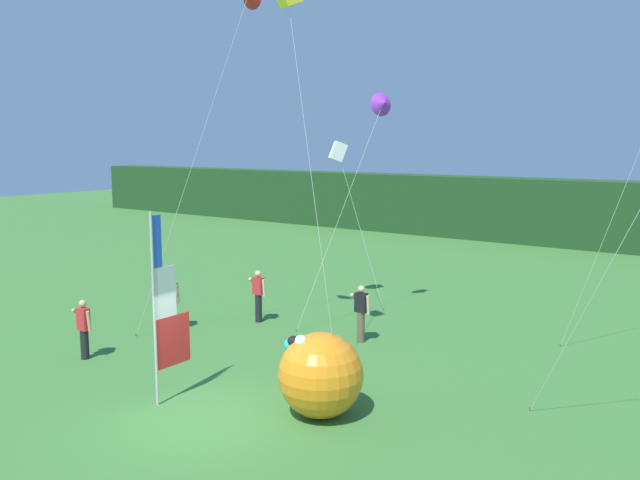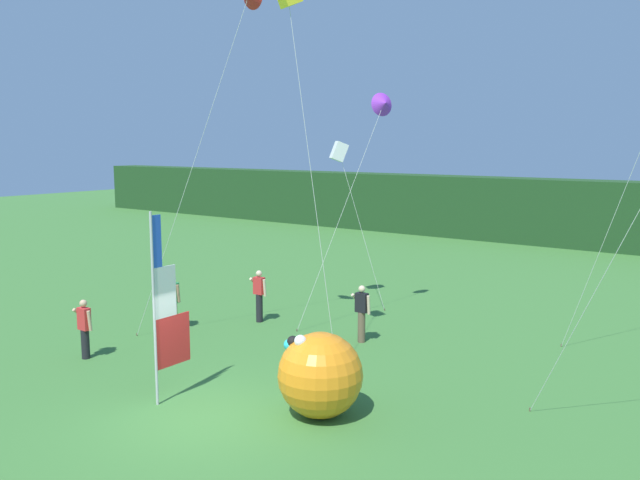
% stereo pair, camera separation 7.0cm
% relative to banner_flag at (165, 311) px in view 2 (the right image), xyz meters
% --- Properties ---
extents(ground_plane, '(120.00, 120.00, 0.00)m').
position_rel_banner_flag_xyz_m(ground_plane, '(1.35, -0.27, -2.07)').
color(ground_plane, '#3D7533').
extents(distant_treeline, '(80.00, 2.40, 3.73)m').
position_rel_banner_flag_xyz_m(distant_treeline, '(1.35, 28.47, -0.20)').
color(distant_treeline, '#1E421E').
rests_on(distant_treeline, ground).
extents(banner_flag, '(0.06, 1.03, 4.32)m').
position_rel_banner_flag_xyz_m(banner_flag, '(0.00, 0.00, 0.00)').
color(banner_flag, '#B7B7BC').
rests_on(banner_flag, ground).
extents(person_near_banner, '(0.55, 0.48, 1.62)m').
position_rel_banner_flag_xyz_m(person_near_banner, '(-4.06, 0.66, -1.21)').
color(person_near_banner, black).
rests_on(person_near_banner, ground).
extents(person_mid_field, '(0.55, 0.48, 1.72)m').
position_rel_banner_flag_xyz_m(person_mid_field, '(-4.27, 3.94, -1.15)').
color(person_mid_field, brown).
rests_on(person_mid_field, ground).
extents(person_far_left, '(0.55, 0.48, 1.69)m').
position_rel_banner_flag_xyz_m(person_far_left, '(1.14, 6.31, -1.17)').
color(person_far_left, brown).
rests_on(person_far_left, ground).
extents(person_far_right, '(0.55, 0.48, 1.70)m').
position_rel_banner_flag_xyz_m(person_far_right, '(-2.72, 6.20, -1.16)').
color(person_far_right, black).
rests_on(person_far_right, ground).
extents(inflatable_balloon, '(1.82, 1.82, 1.83)m').
position_rel_banner_flag_xyz_m(inflatable_balloon, '(3.28, 1.35, -1.16)').
color(inflatable_balloon, orange).
rests_on(inflatable_balloon, ground).
extents(kite_white_box_2, '(2.07, 0.75, 5.84)m').
position_rel_banner_flag_xyz_m(kite_white_box_2, '(-1.86, 9.48, 3.38)').
color(kite_white_box_2, brown).
rests_on(kite_white_box_2, ground).
extents(kite_purple_delta_4, '(1.70, 3.19, 7.38)m').
position_rel_banner_flag_xyz_m(kite_purple_delta_4, '(0.29, 8.79, 4.89)').
color(kite_purple_delta_4, brown).
rests_on(kite_purple_delta_4, ground).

